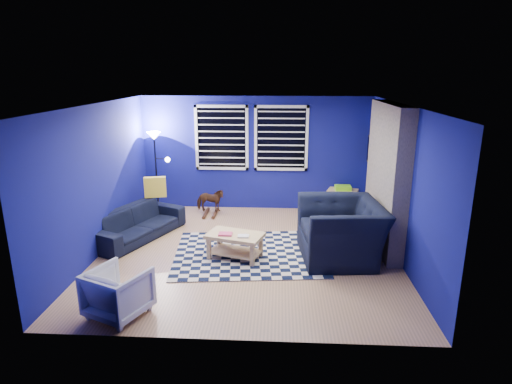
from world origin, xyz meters
The scene contains 18 objects.
floor centered at (0.00, 0.00, 0.00)m, with size 5.00×5.00×0.00m, color tan.
ceiling centered at (0.00, 0.00, 2.50)m, with size 5.00×5.00×0.00m, color white.
wall_back centered at (0.00, 2.50, 1.25)m, with size 5.00×5.00×0.00m, color navy.
wall_left centered at (-2.50, 0.00, 1.25)m, with size 5.00×5.00×0.00m, color navy.
wall_right centered at (2.50, 0.00, 1.25)m, with size 5.00×5.00×0.00m, color navy.
fireplace centered at (2.36, 0.50, 1.20)m, with size 0.65×2.00×2.50m.
window_left centered at (-0.75, 2.46, 1.60)m, with size 1.17×0.06×1.42m.
window_right centered at (0.55, 2.46, 1.60)m, with size 1.17×0.06×1.42m.
tv centered at (2.45, 2.00, 1.40)m, with size 0.07×1.00×0.58m.
rug centered at (0.03, -0.06, 0.01)m, with size 2.50×2.00×0.02m, color black.
sofa centered at (-2.10, 0.55, 0.29)m, with size 0.77×1.97×0.57m, color black.
armchair_big centered at (1.56, -0.10, 0.47)m, with size 1.27×1.45×0.94m, color black.
armchair_bent centered at (-1.49, -2.04, 0.31)m, with size 0.67×0.69×0.63m, color gray.
rocking_horse centered at (-0.96, 1.94, 0.33)m, with size 0.61×0.28×0.52m, color #412314.
coffee_table centered at (-0.19, -0.25, 0.31)m, with size 1.02×0.77×0.45m.
cabinet centered at (1.91, 2.25, 0.27)m, with size 0.73×0.59×0.61m.
floor_lamp centered at (-2.13, 2.13, 1.44)m, with size 0.48×0.30×1.76m.
throw_pillow centered at (-1.95, 1.32, 0.78)m, with size 0.43×0.13×0.41m, color yellow.
Camera 1 is at (0.52, -6.78, 3.01)m, focal length 30.00 mm.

